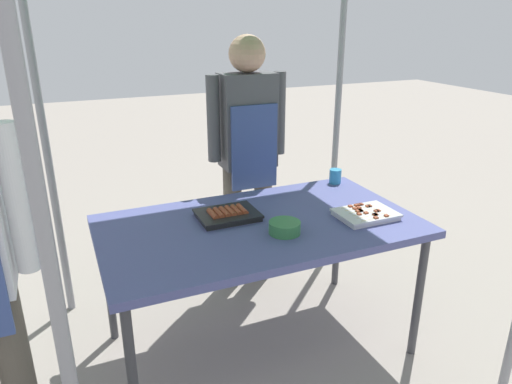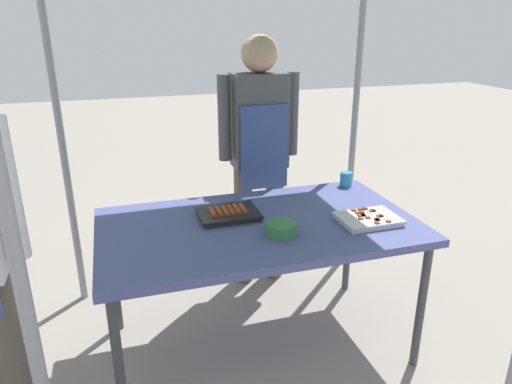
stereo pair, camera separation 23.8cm
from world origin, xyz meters
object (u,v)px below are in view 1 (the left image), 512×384
vendor_woman (248,144)px  condiment_bowl (285,227)px  tray_meat_skewers (366,214)px  stall_table (260,232)px  drink_cup_near_edge (335,176)px  tray_grilled_sausages (228,214)px

vendor_woman → condiment_bowl: bearing=79.2°
tray_meat_skewers → vendor_woman: size_ratio=0.18×
tray_meat_skewers → vendor_woman: bearing=110.0°
stall_table → drink_cup_near_edge: (0.68, 0.37, 0.10)m
tray_grilled_sausages → condiment_bowl: 0.34m
stall_table → tray_grilled_sausages: tray_grilled_sausages is taller
condiment_bowl → vendor_woman: bearing=79.2°
tray_grilled_sausages → drink_cup_near_edge: drink_cup_near_edge is taller
stall_table → drink_cup_near_edge: bearing=28.6°
drink_cup_near_edge → condiment_bowl: bearing=-139.6°
stall_table → drink_cup_near_edge: 0.78m
stall_table → condiment_bowl: 0.19m
tray_grilled_sausages → drink_cup_near_edge: 0.85m
tray_grilled_sausages → drink_cup_near_edge: size_ratio=3.50×
stall_table → tray_meat_skewers: 0.56m
tray_grilled_sausages → tray_meat_skewers: 0.72m
condiment_bowl → tray_grilled_sausages: bearing=124.4°
tray_grilled_sausages → vendor_woman: size_ratio=0.19×
stall_table → condiment_bowl: bearing=-68.8°
drink_cup_near_edge → vendor_woman: bearing=144.5°
stall_table → tray_meat_skewers: size_ratio=5.31×
tray_meat_skewers → stall_table: bearing=163.7°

